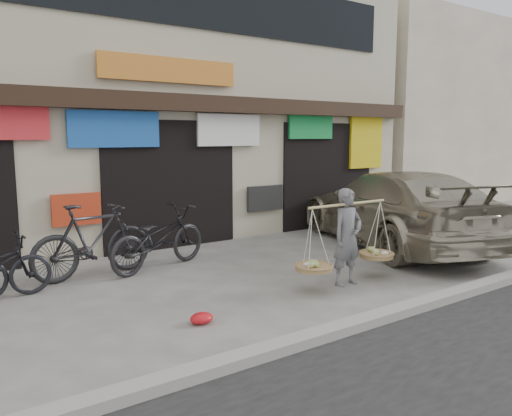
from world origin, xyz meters
TOP-DOWN VIEW (x-y plane):
  - ground at (0.00, 0.00)m, footprint 70.00×70.00m
  - kerb at (0.00, -2.00)m, footprint 70.00×0.25m
  - shophouse_block at (-0.00, 6.42)m, footprint 14.00×6.32m
  - neighbor_east at (13.50, 7.00)m, footprint 12.00×7.00m
  - street_vendor at (1.11, -0.58)m, footprint 1.97×0.57m
  - bike_1 at (-2.09, 2.17)m, footprint 2.15×0.80m
  - bike_2 at (-0.96, 2.05)m, footprint 2.25×1.36m
  - suv at (4.05, 0.94)m, footprint 3.96×6.08m
  - red_bag at (-1.63, -0.75)m, footprint 0.31×0.25m

SIDE VIEW (x-z plane):
  - ground at x=0.00m, z-range 0.00..0.00m
  - kerb at x=0.00m, z-range 0.00..0.12m
  - red_bag at x=-1.63m, z-range 0.00..0.14m
  - bike_2 at x=-0.96m, z-range 0.00..1.11m
  - bike_1 at x=-2.09m, z-range 0.00..1.26m
  - street_vendor at x=1.11m, z-range -0.07..1.49m
  - suv at x=4.05m, z-range 0.00..1.64m
  - neighbor_east at x=13.50m, z-range 0.00..6.40m
  - shophouse_block at x=0.00m, z-range -0.05..6.95m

